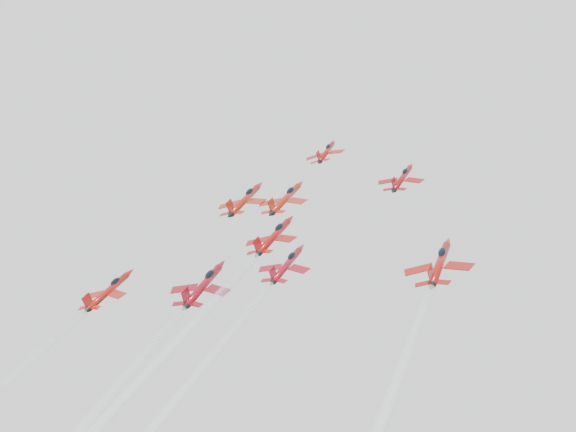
% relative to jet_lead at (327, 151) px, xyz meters
% --- Properties ---
extents(jet_lead, '(8.55, 10.31, 8.45)m').
position_rel_jet_lead_xyz_m(jet_lead, '(0.00, 0.00, 0.00)').
color(jet_lead, '#A2110F').
extents(jet_row2_left, '(10.46, 12.62, 10.34)m').
position_rel_jet_lead_xyz_m(jet_row2_left, '(-10.53, -14.65, -12.00)').
color(jet_row2_left, '#A31F0F').
extents(jet_row2_center, '(9.95, 12.00, 9.83)m').
position_rel_jet_lead_xyz_m(jet_row2_center, '(-1.28, -15.96, -13.08)').
color(jet_row2_center, '#B02210').
extents(jet_row2_right, '(8.36, 10.08, 8.26)m').
position_rel_jet_lead_xyz_m(jet_row2_right, '(20.26, -13.80, -11.32)').
color(jet_row2_right, maroon).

